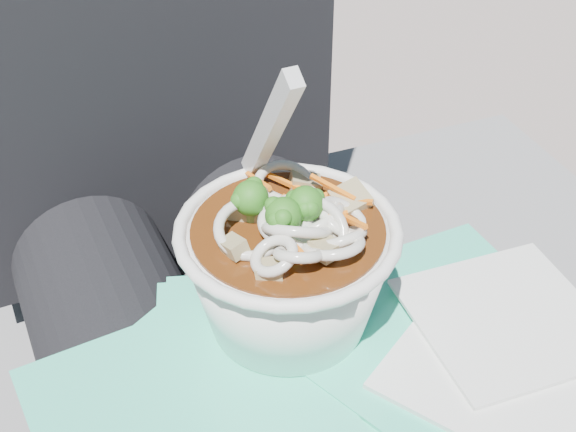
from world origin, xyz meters
name	(u,v)px	position (x,y,z in m)	size (l,w,h in m)	color
lap	(264,409)	(0.00, 0.00, 0.50)	(0.30, 0.48, 0.14)	black
person_body	(219,301)	(0.00, 0.09, 0.53)	(0.34, 0.94, 0.97)	black
plastic_bag	(320,361)	(0.03, -0.03, 0.57)	(0.39, 0.30, 0.01)	#31CCA3
napkins	(503,346)	(0.14, -0.08, 0.58)	(0.19, 0.19, 0.01)	white
udon_bowl	(289,262)	(0.02, 0.01, 0.63)	(0.18, 0.18, 0.20)	white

